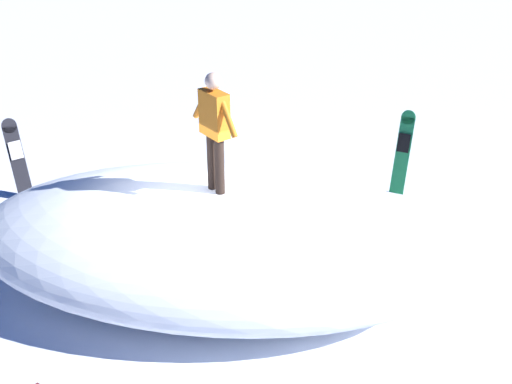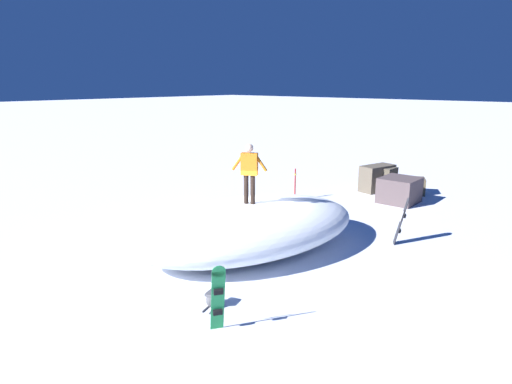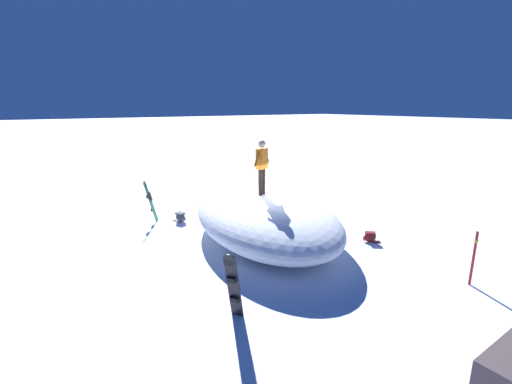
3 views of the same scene
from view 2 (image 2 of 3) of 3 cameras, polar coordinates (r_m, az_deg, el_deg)
ground at (r=13.62m, az=-0.42°, el=-7.16°), size 240.00×240.00×0.00m
snow_mound at (r=13.10m, az=-1.09°, el=-4.59°), size 6.05×8.27×1.49m
snowboarder_standing at (r=12.56m, az=-0.88°, el=3.03°), size 0.97×0.60×1.78m
snowboard_primary_upright at (r=8.88m, az=-5.05°, el=-13.73°), size 0.50×0.46×1.58m
snowboard_secondary_upright at (r=14.28m, az=18.70°, el=-3.55°), size 0.45×0.43×1.54m
backpack_near at (r=10.18m, az=-5.64°, el=-13.87°), size 0.42×0.61×0.36m
backpack_far at (r=16.57m, az=-2.18°, el=-2.59°), size 0.54×0.51×0.34m
trail_marker_pole at (r=18.68m, az=5.19°, el=1.12°), size 0.10×0.10×1.41m
rock_outcrop at (r=20.36m, az=17.57°, el=0.99°), size 2.98×3.29×1.23m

